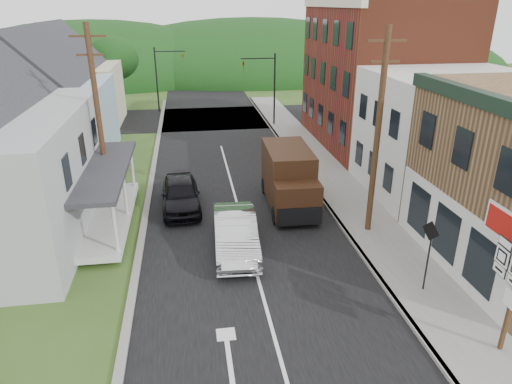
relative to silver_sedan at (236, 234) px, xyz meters
name	(u,v)px	position (x,y,z in m)	size (l,w,h in m)	color
ground	(260,285)	(0.60, -2.65, -0.82)	(120.00, 120.00, 0.00)	#2D4719
road	(232,186)	(0.60, 7.35, -0.82)	(9.00, 90.00, 0.02)	black
cross_road	(213,118)	(0.60, 24.35, -0.82)	(60.00, 9.00, 0.02)	black
sidewalk_right	(342,193)	(6.50, 5.35, -0.75)	(2.80, 55.00, 0.15)	slate
curb_right	(318,194)	(5.15, 5.35, -0.75)	(0.20, 55.00, 0.15)	slate
curb_left	(147,205)	(-4.05, 5.35, -0.76)	(0.30, 55.00, 0.12)	slate
storefront_white	(447,135)	(11.90, 4.85, 2.43)	(8.00, 7.00, 6.50)	silver
storefront_red	(380,76)	(11.90, 14.35, 4.18)	(8.00, 12.00, 10.00)	maroon
house_blue	(52,104)	(-10.40, 14.35, 2.87)	(7.14, 8.16, 7.28)	#8DAEC1
house_cream	(74,82)	(-10.90, 23.35, 2.87)	(7.14, 8.16, 7.28)	beige
utility_pole_right	(378,134)	(6.20, 0.85, 3.83)	(1.60, 0.26, 9.00)	#472D19
utility_pole_left	(99,119)	(-5.90, 5.35, 3.83)	(1.60, 0.26, 9.00)	#472D19
traffic_signal_right	(266,81)	(4.90, 20.85, 2.93)	(2.87, 0.20, 6.00)	black
traffic_signal_left	(164,72)	(-3.70, 27.85, 2.93)	(2.87, 0.20, 6.00)	black
tree_left_d	(113,58)	(-8.40, 29.35, 4.06)	(4.80, 4.80, 6.94)	#382616
forested_ridge	(201,74)	(0.60, 52.35, -0.82)	(90.00, 30.00, 16.00)	#0F330F
silver_sedan	(236,234)	(0.00, 0.00, 0.00)	(1.74, 4.99, 1.65)	silver
dark_sedan	(181,194)	(-2.29, 4.71, -0.03)	(1.88, 4.67, 1.59)	black
delivery_van	(289,179)	(3.21, 4.18, 0.70)	(2.38, 5.44, 3.00)	black
warning_sign	(429,246)	(6.38, -4.02, 1.09)	(0.26, 0.73, 2.76)	black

